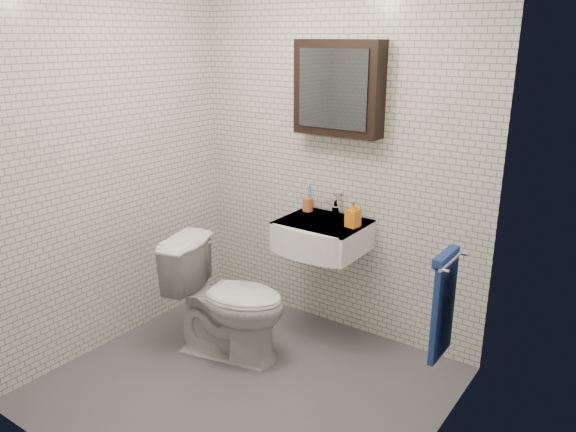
# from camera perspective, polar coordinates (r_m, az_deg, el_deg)

# --- Properties ---
(ground) EXTENTS (2.20, 2.00, 0.01)m
(ground) POSITION_cam_1_polar(r_m,az_deg,el_deg) (3.56, -4.30, -16.74)
(ground) COLOR #4F5157
(ground) RESTS_ON ground
(room_shell) EXTENTS (2.22, 2.02, 2.51)m
(room_shell) POSITION_cam_1_polar(r_m,az_deg,el_deg) (2.98, -4.95, 7.07)
(room_shell) COLOR silver
(room_shell) RESTS_ON ground
(washbasin) EXTENTS (0.55, 0.50, 0.20)m
(washbasin) POSITION_cam_1_polar(r_m,az_deg,el_deg) (3.72, 3.23, -2.06)
(washbasin) COLOR white
(washbasin) RESTS_ON room_shell
(faucet) EXTENTS (0.06, 0.20, 0.15)m
(faucet) POSITION_cam_1_polar(r_m,az_deg,el_deg) (3.82, 4.84, 1.04)
(faucet) COLOR silver
(faucet) RESTS_ON washbasin
(mirror_cabinet) EXTENTS (0.60, 0.15, 0.60)m
(mirror_cabinet) POSITION_cam_1_polar(r_m,az_deg,el_deg) (3.67, 5.13, 12.79)
(mirror_cabinet) COLOR black
(mirror_cabinet) RESTS_ON room_shell
(towel_rail) EXTENTS (0.09, 0.30, 0.58)m
(towel_rail) POSITION_cam_1_polar(r_m,az_deg,el_deg) (3.01, 15.55, -8.33)
(towel_rail) COLOR silver
(towel_rail) RESTS_ON room_shell
(toothbrush_cup) EXTENTS (0.09, 0.09, 0.20)m
(toothbrush_cup) POSITION_cam_1_polar(r_m,az_deg,el_deg) (3.92, 2.03, 1.25)
(toothbrush_cup) COLOR #C56031
(toothbrush_cup) RESTS_ON washbasin
(soap_bottle) EXTENTS (0.09, 0.09, 0.18)m
(soap_bottle) POSITION_cam_1_polar(r_m,az_deg,el_deg) (3.60, 6.63, 0.22)
(soap_bottle) COLOR orange
(soap_bottle) RESTS_ON washbasin
(toilet) EXTENTS (0.85, 0.61, 0.79)m
(toilet) POSITION_cam_1_polar(r_m,az_deg,el_deg) (3.69, -6.13, -8.41)
(toilet) COLOR silver
(toilet) RESTS_ON ground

